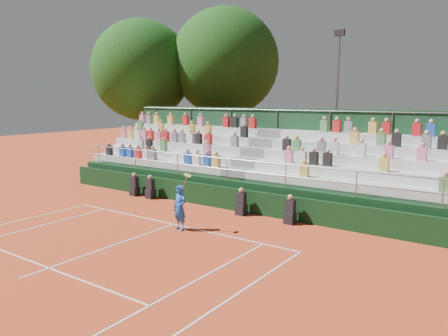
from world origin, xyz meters
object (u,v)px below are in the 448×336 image
Objects in this scene: tennis_player at (180,208)px; tree_east at (225,62)px; tree_west at (141,70)px; floodlight_mast at (337,95)px.

tree_east is at bearing 119.15° from tennis_player.
tennis_player is 0.21× the size of tree_west.
tennis_player is at bearing -40.30° from tree_west.
tree_west is 0.93× the size of tree_east.
tennis_player is at bearing -93.45° from floodlight_mast.
floodlight_mast reaches higher than tennis_player.
tree_west is at bearing -170.81° from floodlight_mast.
floodlight_mast is (9.07, -1.18, -2.36)m from tree_east.
floodlight_mast is at bearing -7.44° from tree_east.
tree_east is (-8.25, 14.79, 6.64)m from tennis_player.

